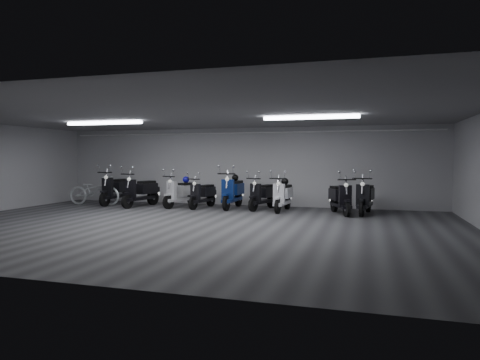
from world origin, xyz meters
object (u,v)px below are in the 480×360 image
(scooter_0, at_px, (116,184))
(scooter_4, at_px, (233,187))
(scooter_2, at_px, (181,188))
(scooter_7, at_px, (340,192))
(scooter_5, at_px, (263,190))
(scooter_6, at_px, (283,191))
(scooter_8, at_px, (365,192))
(scooter_1, at_px, (140,186))
(helmet_1, at_px, (285,181))
(bicycle, at_px, (94,187))
(helmet_2, at_px, (186,180))
(scooter_3, at_px, (202,190))
(helmet_0, at_px, (235,178))

(scooter_0, bearing_deg, scooter_4, 4.88)
(scooter_2, relative_size, scooter_7, 1.00)
(scooter_4, height_order, scooter_5, scooter_4)
(scooter_6, bearing_deg, scooter_0, -178.03)
(scooter_8, bearing_deg, scooter_1, -170.20)
(scooter_8, bearing_deg, helmet_1, -177.10)
(bicycle, bearing_deg, scooter_1, -94.79)
(scooter_5, height_order, scooter_6, scooter_6)
(scooter_0, xyz_separation_m, helmet_2, (2.71, 0.15, 0.21))
(scooter_3, bearing_deg, scooter_7, 6.59)
(scooter_5, xyz_separation_m, helmet_2, (-2.81, 0.13, 0.30))
(scooter_1, bearing_deg, scooter_3, 19.22)
(scooter_6, xyz_separation_m, bicycle, (-6.95, -0.11, -0.03))
(scooter_0, relative_size, bicycle, 1.02)
(scooter_0, distance_m, helmet_1, 6.27)
(scooter_2, bearing_deg, scooter_0, -162.41)
(scooter_6, relative_size, helmet_0, 7.98)
(scooter_3, xyz_separation_m, helmet_0, (1.04, 0.46, 0.41))
(scooter_0, xyz_separation_m, scooter_8, (8.79, -0.24, -0.05))
(scooter_3, distance_m, helmet_2, 0.83)
(scooter_5, xyz_separation_m, helmet_0, (-1.06, 0.33, 0.38))
(scooter_1, bearing_deg, helmet_1, 16.79)
(bicycle, height_order, helmet_2, bicycle)
(scooter_5, distance_m, helmet_2, 2.83)
(scooter_4, bearing_deg, helmet_1, -0.83)
(scooter_6, bearing_deg, scooter_2, -178.15)
(scooter_1, height_order, scooter_5, scooter_1)
(helmet_1, relative_size, helmet_2, 1.03)
(helmet_2, bearing_deg, scooter_7, -6.26)
(helmet_2, bearing_deg, scooter_3, -19.91)
(scooter_6, height_order, helmet_0, scooter_6)
(helmet_1, distance_m, helmet_2, 3.56)
(bicycle, distance_m, helmet_1, 6.98)
(scooter_8, bearing_deg, scooter_2, -172.67)
(scooter_3, bearing_deg, helmet_0, 34.42)
(scooter_5, distance_m, helmet_0, 1.17)
(scooter_1, distance_m, helmet_2, 1.61)
(scooter_1, distance_m, helmet_1, 5.07)
(scooter_0, height_order, scooter_5, scooter_0)
(scooter_1, bearing_deg, bicycle, -169.04)
(scooter_2, xyz_separation_m, scooter_5, (2.90, 0.11, -0.02))
(scooter_7, bearing_deg, scooter_2, 155.08)
(scooter_2, bearing_deg, scooter_8, 18.17)
(helmet_2, bearing_deg, scooter_2, -109.56)
(scooter_0, height_order, scooter_1, scooter_0)
(scooter_2, xyz_separation_m, scooter_4, (1.84, 0.16, 0.07))
(scooter_3, height_order, scooter_4, scooter_4)
(scooter_4, distance_m, scooter_7, 3.63)
(scooter_1, xyz_separation_m, helmet_2, (1.50, 0.53, 0.23))
(bicycle, bearing_deg, scooter_6, -92.61)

